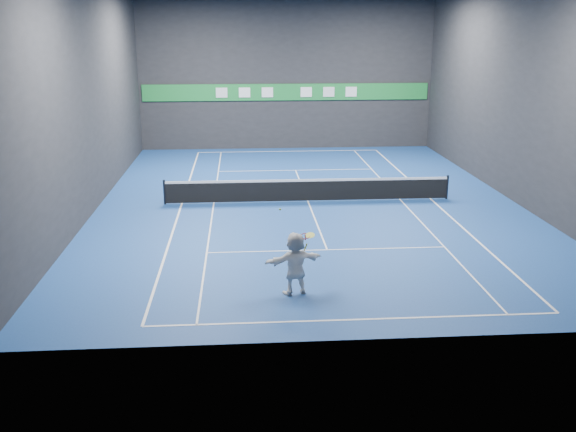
{
  "coord_description": "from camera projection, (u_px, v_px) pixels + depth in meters",
  "views": [
    {
      "loc": [
        -2.87,
        -27.0,
        7.33
      ],
      "look_at": [
        -1.41,
        -7.28,
        1.5
      ],
      "focal_mm": 40.0,
      "sensor_mm": 36.0,
      "label": 1
    }
  ],
  "objects": [
    {
      "name": "baseline_near",
      "position": [
        355.0,
        320.0,
        16.73
      ],
      "size": [
        10.98,
        0.08,
        0.01
      ],
      "primitive_type": "cube",
      "color": "white",
      "rests_on": "ground"
    },
    {
      "name": "service_line_far",
      "position": [
        296.0,
        170.0,
        34.22
      ],
      "size": [
        8.23,
        0.06,
        0.01
      ],
      "primitive_type": "cube",
      "color": "white",
      "rests_on": "ground"
    },
    {
      "name": "sideline_singles_left",
      "position": [
        214.0,
        203.0,
        27.81
      ],
      "size": [
        0.06,
        23.78,
        0.01
      ],
      "primitive_type": "cube",
      "color": "white",
      "rests_on": "ground"
    },
    {
      "name": "sponsor_banner",
      "position": [
        287.0,
        92.0,
        39.49
      ],
      "size": [
        17.64,
        0.11,
        1.0
      ],
      "color": "#1D8535",
      "rests_on": "wall_back"
    },
    {
      "name": "wall_right",
      "position": [
        518.0,
        96.0,
        27.47
      ],
      "size": [
        0.1,
        26.0,
        9.0
      ],
      "primitive_type": "cube",
      "color": "#242527",
      "rests_on": "ground"
    },
    {
      "name": "ground",
      "position": [
        308.0,
        201.0,
        28.1
      ],
      "size": [
        26.0,
        26.0,
        0.0
      ],
      "primitive_type": "plane",
      "color": "navy",
      "rests_on": "ground"
    },
    {
      "name": "tennis_racket",
      "position": [
        306.0,
        237.0,
        17.98
      ],
      "size": [
        0.52,
        0.39,
        0.54
      ],
      "color": "red",
      "rests_on": "player"
    },
    {
      "name": "tennis_ball",
      "position": [
        280.0,
        209.0,
        17.83
      ],
      "size": [
        0.06,
        0.06,
        0.06
      ],
      "primitive_type": "sphere",
      "color": "#B7D223",
      "rests_on": "player"
    },
    {
      "name": "wall_front",
      "position": [
        369.0,
        158.0,
        14.39
      ],
      "size": [
        18.0,
        0.1,
        9.0
      ],
      "primitive_type": "cube",
      "color": "#242527",
      "rests_on": "ground"
    },
    {
      "name": "center_service_line",
      "position": [
        308.0,
        201.0,
        28.1
      ],
      "size": [
        0.06,
        12.8,
        0.01
      ],
      "primitive_type": "cube",
      "color": "white",
      "rests_on": "ground"
    },
    {
      "name": "player",
      "position": [
        295.0,
        263.0,
        18.13
      ],
      "size": [
        1.78,
        1.02,
        1.83
      ],
      "primitive_type": "imported",
      "rotation": [
        0.0,
        0.0,
        3.44
      ],
      "color": "white",
      "rests_on": "ground"
    },
    {
      "name": "sideline_doubles_left",
      "position": [
        182.0,
        204.0,
        27.71
      ],
      "size": [
        0.08,
        23.78,
        0.01
      ],
      "primitive_type": "cube",
      "color": "white",
      "rests_on": "ground"
    },
    {
      "name": "service_line_near",
      "position": [
        327.0,
        250.0,
        21.98
      ],
      "size": [
        8.23,
        0.06,
        0.01
      ],
      "primitive_type": "cube",
      "color": "white",
      "rests_on": "ground"
    },
    {
      "name": "wall_left",
      "position": [
        90.0,
        99.0,
        26.2
      ],
      "size": [
        0.1,
        26.0,
        9.0
      ],
      "primitive_type": "cube",
      "color": "#242527",
      "rests_on": "ground"
    },
    {
      "name": "sideline_singles_right",
      "position": [
        400.0,
        200.0,
        28.39
      ],
      "size": [
        0.06,
        23.78,
        0.01
      ],
      "primitive_type": "cube",
      "color": "white",
      "rests_on": "ground"
    },
    {
      "name": "wall_back",
      "position": [
        287.0,
        75.0,
        39.27
      ],
      "size": [
        18.0,
        0.1,
        9.0
      ],
      "primitive_type": "cube",
      "color": "#242527",
      "rests_on": "ground"
    },
    {
      "name": "tennis_net",
      "position": [
        308.0,
        189.0,
        27.95
      ],
      "size": [
        12.5,
        0.1,
        1.07
      ],
      "color": "black",
      "rests_on": "ground"
    },
    {
      "name": "baseline_far",
      "position": [
        288.0,
        151.0,
        39.48
      ],
      "size": [
        10.98,
        0.08,
        0.01
      ],
      "primitive_type": "cube",
      "color": "white",
      "rests_on": "ground"
    },
    {
      "name": "sideline_doubles_right",
      "position": [
        431.0,
        199.0,
        28.49
      ],
      "size": [
        0.08,
        23.78,
        0.01
      ],
      "primitive_type": "cube",
      "color": "white",
      "rests_on": "ground"
    }
  ]
}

